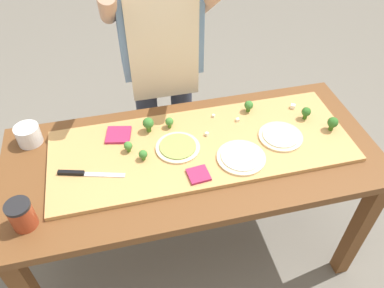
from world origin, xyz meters
name	(u,v)px	position (x,y,z in m)	size (l,w,h in m)	color
ground_plane	(193,248)	(0.00, 0.00, 0.00)	(8.00, 8.00, 0.00)	#6B665B
prep_table	(193,171)	(0.00, 0.00, 0.68)	(1.67, 0.74, 0.79)	brown
cutting_board	(202,146)	(0.05, 0.03, 0.80)	(1.35, 0.50, 0.02)	tan
chefs_knife	(82,173)	(-0.48, -0.03, 0.82)	(0.27, 0.10, 0.02)	#B7BABF
pizza_whole_white_garlic	(241,157)	(0.19, -0.09, 0.82)	(0.21, 0.21, 0.02)	beige
pizza_whole_cheese_artichoke	(281,136)	(0.41, -0.01, 0.82)	(0.20, 0.20, 0.02)	beige
pizza_whole_pesto_green	(178,147)	(-0.06, 0.03, 0.82)	(0.20, 0.20, 0.02)	beige
pizza_slice_far_right	(118,135)	(-0.31, 0.17, 0.81)	(0.11, 0.11, 0.01)	#9E234C
pizza_slice_near_left	(199,175)	(-0.01, -0.15, 0.81)	(0.09, 0.09, 0.01)	#9E234C
broccoli_floret_front_mid	(306,112)	(0.58, 0.09, 0.85)	(0.04, 0.04, 0.06)	#366618
broccoli_floret_front_right	(128,146)	(-0.27, 0.06, 0.84)	(0.04, 0.04, 0.05)	#487A23
broccoli_floret_center_left	(143,154)	(-0.22, 0.00, 0.84)	(0.04, 0.04, 0.05)	#3F7220
broccoli_floret_back_left	(249,106)	(0.33, 0.21, 0.84)	(0.04, 0.04, 0.06)	#3F7220
broccoli_floret_back_mid	(169,122)	(-0.07, 0.18, 0.84)	(0.04, 0.04, 0.05)	#487A23
broccoli_floret_back_right	(333,123)	(0.66, -0.01, 0.85)	(0.05, 0.05, 0.07)	#366618
broccoli_floret_center_right	(148,124)	(-0.17, 0.18, 0.85)	(0.05, 0.05, 0.07)	#3F7220
cheese_crumble_a	(293,106)	(0.55, 0.18, 0.82)	(0.02, 0.02, 0.02)	white
cheese_crumble_b	(207,134)	(0.09, 0.08, 0.82)	(0.02, 0.02, 0.02)	silver
cheese_crumble_c	(238,120)	(0.26, 0.15, 0.82)	(0.02, 0.02, 0.02)	silver
cheese_crumble_d	(214,116)	(0.15, 0.20, 0.82)	(0.01, 0.01, 0.01)	silver
flour_cup	(29,136)	(-0.70, 0.25, 0.83)	(0.11, 0.11, 0.09)	white
sauce_jar	(22,215)	(-0.69, -0.21, 0.85)	(0.09, 0.09, 0.12)	#99381E
cook_center	(161,51)	(-0.03, 0.55, 1.00)	(0.54, 0.39, 1.67)	#333847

